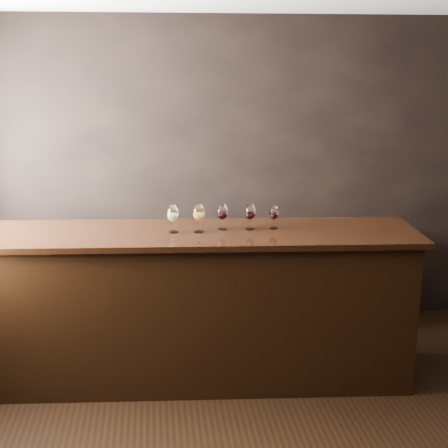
{
  "coord_description": "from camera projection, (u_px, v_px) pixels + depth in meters",
  "views": [
    {
      "loc": [
        -0.83,
        -3.27,
        2.41
      ],
      "look_at": [
        -0.32,
        1.17,
        1.24
      ],
      "focal_mm": 50.0,
      "sensor_mm": 36.0,
      "label": 1
    }
  ],
  "objects": [
    {
      "name": "back_bar_shelf",
      "position": [
        232.0,
        282.0,
        5.66
      ],
      "size": [
        2.57,
        0.4,
        0.93
      ],
      "primitive_type": "cube",
      "color": "black",
      "rests_on": "ground"
    },
    {
      "name": "room_shell",
      "position": [
        261.0,
        172.0,
        3.46
      ],
      "size": [
        5.02,
        4.52,
        2.81
      ],
      "color": "black",
      "rests_on": "ground"
    },
    {
      "name": "glass_amber",
      "position": [
        199.0,
        214.0,
        4.55
      ],
      "size": [
        0.09,
        0.09,
        0.2
      ],
      "color": "white",
      "rests_on": "bar_top"
    },
    {
      "name": "bar_top",
      "position": [
        191.0,
        234.0,
        4.61
      ],
      "size": [
        3.42,
        1.03,
        0.04
      ],
      "primitive_type": "cube",
      "rotation": [
        0.0,
        0.0,
        -0.07
      ],
      "color": "black",
      "rests_on": "bar_counter"
    },
    {
      "name": "glass_red_b",
      "position": [
        250.0,
        213.0,
        4.63
      ],
      "size": [
        0.08,
        0.08,
        0.19
      ],
      "color": "white",
      "rests_on": "bar_top"
    },
    {
      "name": "bar_counter",
      "position": [
        192.0,
        309.0,
        4.76
      ],
      "size": [
        3.31,
        0.94,
        1.14
      ],
      "primitive_type": "cube",
      "rotation": [
        0.0,
        0.0,
        -0.07
      ],
      "color": "black",
      "rests_on": "ground"
    },
    {
      "name": "glass_red_a",
      "position": [
        223.0,
        213.0,
        4.63
      ],
      "size": [
        0.08,
        0.08,
        0.19
      ],
      "color": "white",
      "rests_on": "bar_top"
    },
    {
      "name": "glass_red_c",
      "position": [
        274.0,
        214.0,
        4.66
      ],
      "size": [
        0.07,
        0.07,
        0.17
      ],
      "color": "white",
      "rests_on": "bar_top"
    },
    {
      "name": "glass_white",
      "position": [
        173.0,
        214.0,
        4.55
      ],
      "size": [
        0.08,
        0.08,
        0.2
      ],
      "color": "white",
      "rests_on": "bar_top"
    }
  ]
}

